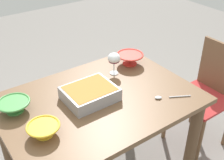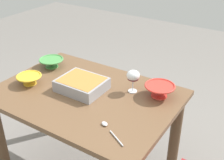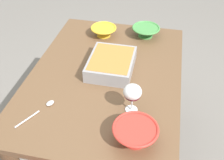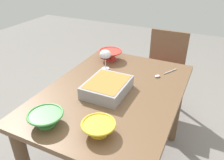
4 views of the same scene
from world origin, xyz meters
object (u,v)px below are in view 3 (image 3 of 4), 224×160
Objects in this scene: dining_table at (106,92)px; serving_spoon at (43,108)px; mixing_bowl at (104,31)px; small_bowl at (146,31)px; wine_glass at (132,93)px; casserole_dish at (111,63)px; serving_bowl at (135,133)px.

serving_spoon is (0.34, -0.24, 0.15)m from dining_table.
mixing_bowl is 0.93× the size of small_bowl.
mixing_bowl reaches higher than serving_spoon.
wine_glass reaches higher than serving_spoon.
serving_spoon is at bearing -78.84° from wine_glass.
wine_glass is at bearing 28.85° from casserole_dish.
mixing_bowl is 0.76m from serving_spoon.
small_bowl reaches higher than dining_table.
dining_table is 0.20m from casserole_dish.
wine_glass is at bearing -166.52° from serving_bowl.
mixing_bowl is (-0.66, -0.30, -0.08)m from wine_glass.
small_bowl is (-0.42, 0.15, -0.00)m from casserole_dish.
casserole_dish is at bearing -19.85° from small_bowl.
dining_table is 5.74× the size of serving_spoon.
casserole_dish is 1.53× the size of serving_bowl.
casserole_dish reaches higher than small_bowl.
serving_bowl is (0.48, 0.21, 0.00)m from casserole_dish.
dining_table is 0.41m from wine_glass.
serving_bowl is (0.89, 0.06, 0.01)m from small_bowl.
small_bowl is (-0.06, 0.28, 0.00)m from mixing_bowl.
wine_glass reaches higher than mixing_bowl.
casserole_dish reaches higher than dining_table.
dining_table is 6.82× the size of mixing_bowl.
serving_bowl is at bearing 22.13° from mixing_bowl.
serving_spoon is at bearing -9.72° from mixing_bowl.
serving_bowl reaches higher than mixing_bowl.
small_bowl is at bearing 101.05° from mixing_bowl.
wine_glass is 0.79× the size of serving_bowl.
wine_glass reaches higher than small_bowl.
casserole_dish is at bearing -151.15° from wine_glass.
small_bowl reaches higher than mixing_bowl.
mixing_bowl is (-0.41, -0.11, 0.18)m from dining_table.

